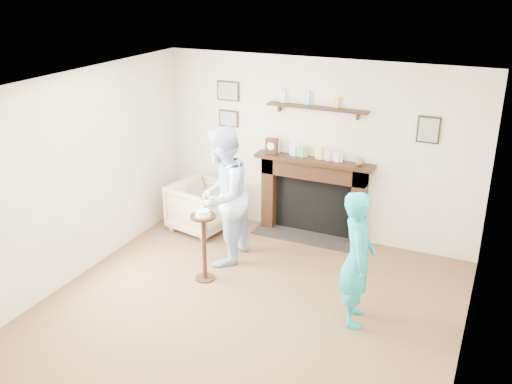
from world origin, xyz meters
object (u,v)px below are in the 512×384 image
at_px(woman, 353,319).
at_px(pedestal_table, 204,235).
at_px(man, 224,259).
at_px(armchair, 203,229).

distance_m(woman, pedestal_table, 2.00).
bearing_deg(woman, pedestal_table, 69.82).
xyz_separation_m(man, pedestal_table, (0.02, -0.53, 0.60)).
distance_m(armchair, woman, 2.95).
bearing_deg(armchair, woman, -105.26).
bearing_deg(man, armchair, -138.58).
distance_m(armchair, pedestal_table, 1.55).
xyz_separation_m(armchair, pedestal_table, (0.74, -1.23, 0.60)).
xyz_separation_m(man, woman, (1.92, -0.63, 0.00)).
height_order(armchair, pedestal_table, pedestal_table).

